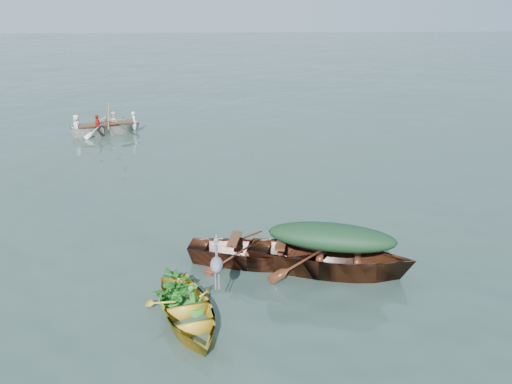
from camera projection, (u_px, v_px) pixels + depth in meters
ground at (234, 284)px, 9.65m from camera, size 140.00×140.00×0.00m
yellow_dinghy at (188, 322)px, 8.55m from camera, size 2.09×3.11×0.75m
green_tarp_boat at (329, 272)px, 10.08m from camera, size 4.80×2.59×1.08m
open_wooden_boat at (258, 264)px, 10.37m from camera, size 4.17×2.02×0.91m
rowed_boat at (107, 134)px, 20.10m from camera, size 3.99×2.44×0.89m
green_tarp_cover at (332, 237)px, 9.78m from camera, size 2.64×1.42×0.52m
thwart_benches at (258, 244)px, 10.20m from camera, size 2.11×1.13×0.04m
heron at (217, 272)px, 8.47m from camera, size 0.39×0.47×0.92m
dinghy_weeds at (180, 272)px, 8.78m from camera, size 0.95×1.08×0.60m
rowers at (105, 114)px, 19.80m from camera, size 2.87×1.92×0.76m
oars at (106, 122)px, 19.92m from camera, size 1.49×2.64×0.06m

